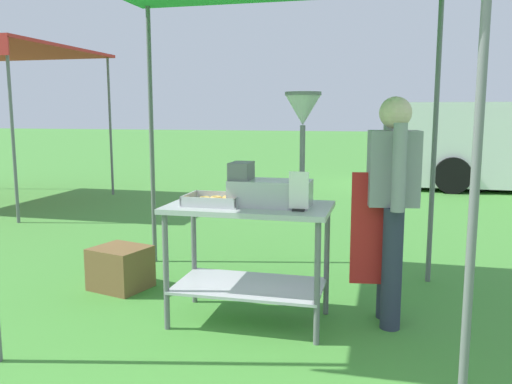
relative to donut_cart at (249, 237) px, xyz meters
The scene contains 7 objects.
ground_plane 4.75m from the donut_cart, 86.50° to the left, with size 70.00×70.00×0.00m, color #478E38.
donut_cart is the anchor object (origin of this frame).
donut_tray 0.35m from the donut_cart, 168.43° to the right, with size 0.40×0.32×0.07m.
donut_fryer 0.53m from the donut_cart, ahead, with size 0.62×0.28×0.78m.
menu_sign 0.53m from the donut_cart, 21.84° to the right, with size 0.13×0.05×0.26m.
vendor 1.03m from the donut_cart, 12.32° to the left, with size 0.46×0.54×1.61m.
supply_crate 1.40m from the donut_cart, 160.82° to the left, with size 0.53×0.50×0.36m.
Camera 1 is at (0.64, -2.25, 1.50)m, focal length 37.14 mm.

